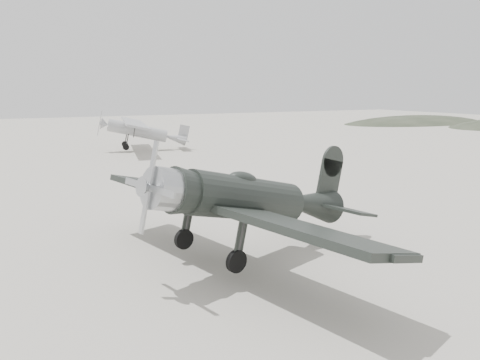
% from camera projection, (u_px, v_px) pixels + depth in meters
% --- Properties ---
extents(ground, '(160.00, 160.00, 0.00)m').
position_uv_depth(ground, '(275.00, 245.00, 15.80)').
color(ground, '#A3A091').
rests_on(ground, ground).
extents(hill_northeast, '(32.00, 16.00, 5.20)m').
position_uv_depth(hill_northeast, '(417.00, 123.00, 73.03)').
color(hill_northeast, '#2C3425').
rests_on(hill_northeast, ground).
extents(lowwing_monoplane, '(8.02, 11.08, 3.56)m').
position_uv_depth(lowwing_monoplane, '(253.00, 200.00, 14.11)').
color(lowwing_monoplane, black).
rests_on(lowwing_monoplane, ground).
extents(highwing_monoplane, '(7.57, 10.60, 2.99)m').
position_uv_depth(highwing_monoplane, '(141.00, 129.00, 39.73)').
color(highwing_monoplane, '#A2A4A7').
rests_on(highwing_monoplane, ground).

